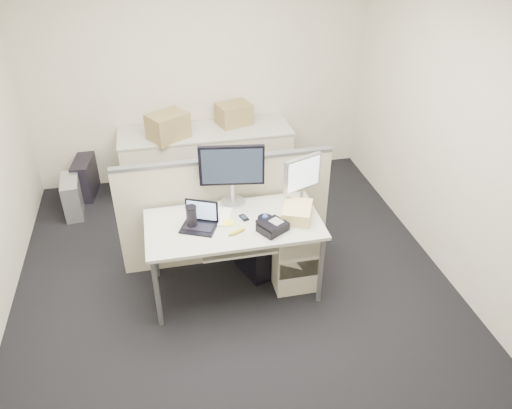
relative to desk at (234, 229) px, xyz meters
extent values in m
cube|color=black|center=(0.00, 0.00, -0.67)|extent=(4.00, 4.50, 0.01)
cube|color=beige|center=(0.00, 2.25, 0.69)|extent=(4.00, 0.02, 2.70)
cube|color=beige|center=(0.00, -2.25, 0.69)|extent=(4.00, 0.02, 2.70)
cube|color=beige|center=(2.00, 0.00, 0.69)|extent=(0.02, 4.50, 2.70)
cube|color=#B9B8AC|center=(0.00, 0.00, 0.05)|extent=(1.50, 0.75, 0.03)
cylinder|color=slate|center=(-0.70, -0.33, -0.31)|extent=(0.04, 0.04, 0.70)
cylinder|color=slate|center=(-0.70, 0.33, -0.31)|extent=(0.04, 0.04, 0.70)
cylinder|color=slate|center=(0.70, -0.33, -0.31)|extent=(0.04, 0.04, 0.70)
cylinder|color=slate|center=(0.70, 0.33, -0.31)|extent=(0.04, 0.04, 0.70)
cube|color=#B9B8AC|center=(0.00, -0.18, -0.04)|extent=(0.62, 0.32, 0.02)
cube|color=beige|center=(0.55, 0.05, -0.34)|extent=(0.40, 0.55, 0.65)
cube|color=#B6B196|center=(0.00, 0.45, -0.11)|extent=(2.00, 0.06, 1.10)
cube|color=beige|center=(0.00, 1.93, -0.30)|extent=(2.00, 0.60, 0.72)
cube|color=black|center=(0.05, 0.32, 0.35)|extent=(0.60, 0.30, 0.57)
cube|color=#B7B7BC|center=(0.65, 0.18, 0.30)|extent=(0.42, 0.31, 0.46)
cube|color=black|center=(-0.30, -0.02, 0.17)|extent=(0.35, 0.31, 0.21)
cylinder|color=black|center=(0.27, -0.05, 0.09)|extent=(0.16, 0.16, 0.05)
cube|color=black|center=(0.30, -0.18, 0.10)|extent=(0.28, 0.27, 0.07)
cube|color=white|center=(-0.12, 0.12, 0.07)|extent=(0.30, 0.34, 0.01)
cube|color=#FCFB2C|center=(-0.05, 0.00, 0.07)|extent=(0.10, 0.10, 0.01)
cylinder|color=black|center=(-0.35, 0.02, 0.16)|extent=(0.12, 0.12, 0.19)
ellipsoid|color=#FFED42|center=(0.00, -0.15, 0.08)|extent=(0.17, 0.11, 0.04)
cube|color=black|center=(0.10, 0.05, 0.07)|extent=(0.08, 0.11, 0.01)
cube|color=beige|center=(0.55, -0.04, 0.12)|extent=(0.34, 0.38, 0.12)
cube|color=black|center=(-0.02, -0.14, -0.02)|extent=(0.50, 0.29, 0.03)
cube|color=black|center=(0.20, 0.20, -0.46)|extent=(0.31, 0.47, 0.41)
cube|color=black|center=(-1.45, 2.03, -0.43)|extent=(0.26, 0.51, 0.46)
cube|color=#B7B7BC|center=(-1.57, 1.63, -0.45)|extent=(0.22, 0.47, 0.43)
cube|color=olive|center=(-0.43, 1.81, 0.21)|extent=(0.52, 0.48, 0.31)
cube|color=olive|center=(0.36, 2.05, 0.19)|extent=(0.45, 0.39, 0.27)
cube|color=maroon|center=(-0.55, 1.84, 0.19)|extent=(0.10, 0.29, 0.27)
camera|label=1|loc=(-0.55, -3.46, 2.49)|focal=35.00mm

